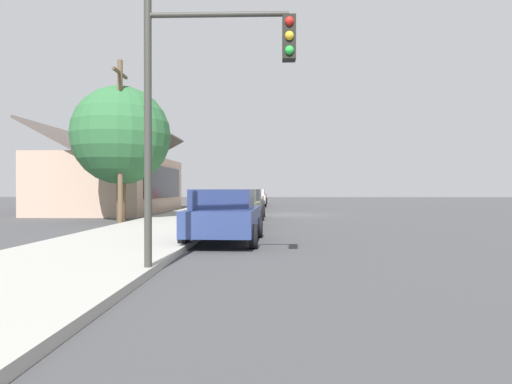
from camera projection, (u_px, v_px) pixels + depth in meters
ground_plane at (291, 215)px, 27.66m from camera, size 120.00×120.00×0.00m
sidewalk_curb at (202, 213)px, 27.84m from camera, size 60.00×4.20×0.16m
car_navy at (225, 215)px, 13.23m from camera, size 4.52×2.20×1.59m
car_olive at (237, 208)px, 18.34m from camera, size 4.45×2.08×1.59m
car_charcoal at (246, 204)px, 23.89m from camera, size 4.39×2.07×1.59m
car_mustard at (248, 201)px, 29.81m from camera, size 4.69×2.16×1.59m
car_seafoam at (251, 199)px, 35.29m from camera, size 4.85×2.24×1.59m
car_silver at (255, 198)px, 40.52m from camera, size 4.88×2.16×1.59m
car_cherry at (257, 197)px, 46.25m from camera, size 4.37×2.21×1.59m
storefront_building at (115, 183)px, 30.63m from camera, size 12.88×7.05×5.66m
shade_tree at (121, 136)px, 21.67m from camera, size 4.76×4.76×6.59m
traffic_light_main at (205, 86)px, 8.16m from camera, size 0.37×2.79×5.20m
utility_pole_wooden at (120, 138)px, 20.38m from camera, size 1.80×0.24×7.50m
fire_hydrant_red at (228, 205)px, 30.54m from camera, size 0.22×0.22×0.71m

